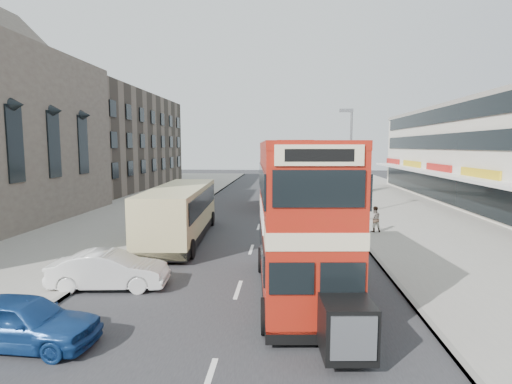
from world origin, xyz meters
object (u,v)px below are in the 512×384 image
at_px(pedestrian_far, 351,188).
at_px(coach, 180,211).
at_px(car_right_a, 320,208).
at_px(bus_main, 299,219).
at_px(bus_second, 293,173).
at_px(car_right_b, 326,204).
at_px(cyclist, 307,206).
at_px(street_lamp, 350,154).
at_px(car_left_near, 22,321).
at_px(car_left_front, 109,270).
at_px(pedestrian_near, 375,219).

bearing_deg(pedestrian_far, coach, -121.82).
height_order(car_right_a, pedestrian_far, pedestrian_far).
xyz_separation_m(bus_main, bus_second, (0.15, 21.61, 0.17)).
relative_size(bus_second, car_right_b, 2.12).
relative_size(bus_main, car_right_a, 1.95).
relative_size(car_right_b, cyclist, 2.51).
bearing_deg(pedestrian_far, street_lamp, -99.61).
bearing_deg(bus_second, car_left_near, 71.55).
bearing_deg(cyclist, car_left_near, -106.59).
bearing_deg(pedestrian_far, bus_main, -102.17).
bearing_deg(car_right_b, pedestrian_far, 154.05).
bearing_deg(car_left_front, pedestrian_near, -54.70).
bearing_deg(coach, car_left_front, -97.66).
relative_size(street_lamp, car_left_near, 1.97).
bearing_deg(car_left_front, car_right_b, -33.29).
bearing_deg(street_lamp, coach, -143.52).
bearing_deg(pedestrian_near, street_lamp, -89.19).
relative_size(street_lamp, bus_second, 0.79).
bearing_deg(car_left_near, cyclist, -18.26).
bearing_deg(pedestrian_far, pedestrian_near, -94.31).
bearing_deg(street_lamp, car_right_a, -175.68).
distance_m(bus_second, car_right_a, 6.22).
bearing_deg(pedestrian_far, car_right_a, -108.25).
distance_m(car_left_near, car_left_front, 4.55).
bearing_deg(pedestrian_near, car_right_a, -69.63).
height_order(car_left_front, pedestrian_far, pedestrian_far).
relative_size(pedestrian_far, cyclist, 0.85).
bearing_deg(car_right_a, coach, -48.74).
distance_m(street_lamp, coach, 13.78).
height_order(bus_main, coach, bus_main).
relative_size(coach, car_left_front, 2.52).
bearing_deg(street_lamp, car_left_near, -119.69).
height_order(car_left_near, cyclist, cyclist).
relative_size(street_lamp, pedestrian_far, 4.89).
bearing_deg(car_left_near, bus_second, -13.27).
relative_size(car_left_front, pedestrian_near, 2.71).
xyz_separation_m(coach, cyclist, (7.77, 9.58, -1.04)).
distance_m(car_right_b, pedestrian_far, 10.56).
height_order(pedestrian_far, cyclist, cyclist).
relative_size(car_left_front, car_right_b, 0.89).
height_order(coach, pedestrian_near, coach).
xyz_separation_m(car_right_b, pedestrian_far, (3.65, 9.90, 0.30)).
height_order(car_left_near, pedestrian_near, pedestrian_near).
bearing_deg(pedestrian_far, bus_second, -130.29).
relative_size(coach, car_right_b, 2.24).
xyz_separation_m(street_lamp, cyclist, (-3.02, 1.60, -4.14)).
xyz_separation_m(bus_second, cyclist, (1.09, -3.67, -2.35)).
height_order(bus_main, car_right_a, bus_main).
xyz_separation_m(bus_second, car_left_front, (-7.29, -21.45, -2.27)).
bearing_deg(coach, bus_second, 59.83).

